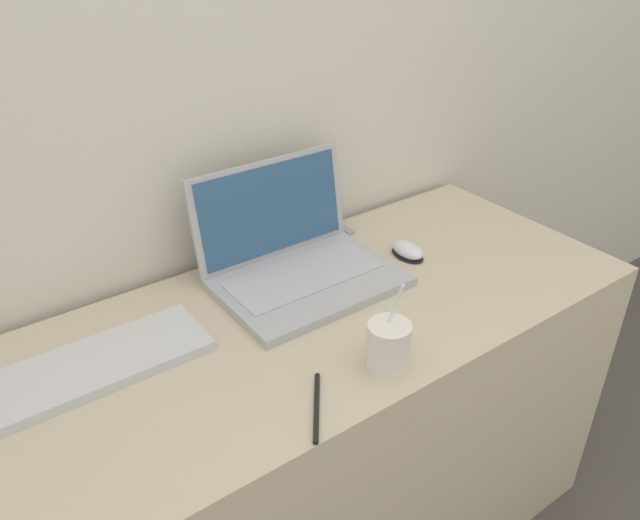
{
  "coord_description": "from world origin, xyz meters",
  "views": [
    {
      "loc": [
        -0.56,
        -0.55,
        1.46
      ],
      "look_at": [
        0.08,
        0.34,
        0.81
      ],
      "focal_mm": 35.0,
      "sensor_mm": 36.0,
      "label": 1
    }
  ],
  "objects_px": {
    "usb_stick": "(345,229)",
    "laptop": "(297,258)",
    "external_keyboard": "(92,367)",
    "drink_cup": "(389,345)",
    "pen": "(317,407)",
    "computer_mouse": "(408,251)"
  },
  "relations": [
    {
      "from": "usb_stick",
      "to": "laptop",
      "type": "bearing_deg",
      "value": -153.12
    },
    {
      "from": "external_keyboard",
      "to": "drink_cup",
      "type": "bearing_deg",
      "value": -34.34
    },
    {
      "from": "pen",
      "to": "drink_cup",
      "type": "bearing_deg",
      "value": 4.65
    },
    {
      "from": "drink_cup",
      "to": "pen",
      "type": "bearing_deg",
      "value": -175.35
    },
    {
      "from": "drink_cup",
      "to": "external_keyboard",
      "type": "height_order",
      "value": "drink_cup"
    },
    {
      "from": "usb_stick",
      "to": "pen",
      "type": "distance_m",
      "value": 0.63
    },
    {
      "from": "computer_mouse",
      "to": "usb_stick",
      "type": "height_order",
      "value": "computer_mouse"
    },
    {
      "from": "laptop",
      "to": "computer_mouse",
      "type": "height_order",
      "value": "laptop"
    },
    {
      "from": "drink_cup",
      "to": "usb_stick",
      "type": "distance_m",
      "value": 0.52
    },
    {
      "from": "drink_cup",
      "to": "computer_mouse",
      "type": "relative_size",
      "value": 1.87
    },
    {
      "from": "computer_mouse",
      "to": "external_keyboard",
      "type": "height_order",
      "value": "computer_mouse"
    },
    {
      "from": "laptop",
      "to": "external_keyboard",
      "type": "relative_size",
      "value": 0.92
    },
    {
      "from": "drink_cup",
      "to": "pen",
      "type": "xyz_separation_m",
      "value": [
        -0.16,
        -0.01,
        -0.04
      ]
    },
    {
      "from": "laptop",
      "to": "drink_cup",
      "type": "bearing_deg",
      "value": -96.24
    },
    {
      "from": "drink_cup",
      "to": "computer_mouse",
      "type": "bearing_deg",
      "value": 42.08
    },
    {
      "from": "laptop",
      "to": "computer_mouse",
      "type": "distance_m",
      "value": 0.27
    },
    {
      "from": "drink_cup",
      "to": "external_keyboard",
      "type": "relative_size",
      "value": 0.41
    },
    {
      "from": "pen",
      "to": "external_keyboard",
      "type": "bearing_deg",
      "value": 130.86
    },
    {
      "from": "external_keyboard",
      "to": "usb_stick",
      "type": "relative_size",
      "value": 6.83
    },
    {
      "from": "laptop",
      "to": "drink_cup",
      "type": "relative_size",
      "value": 2.24
    },
    {
      "from": "external_keyboard",
      "to": "pen",
      "type": "distance_m",
      "value": 0.41
    },
    {
      "from": "drink_cup",
      "to": "pen",
      "type": "height_order",
      "value": "drink_cup"
    }
  ]
}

